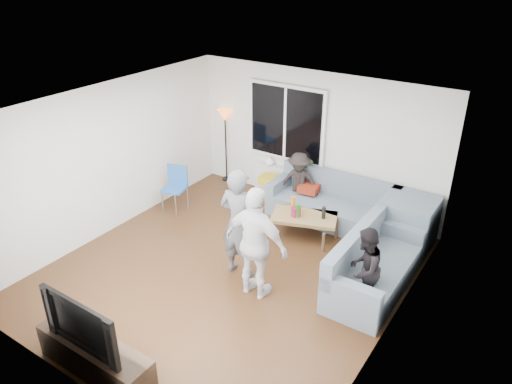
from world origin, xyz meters
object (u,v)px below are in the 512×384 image
Objects in this scene: player_left at (239,224)px; spectator_back at (299,183)px; floor_lamp at (226,146)px; coffee_table at (304,226)px; sofa_right_section at (376,263)px; television at (88,320)px; player_right at (256,244)px; spectator_right at (364,269)px; tv_console at (96,357)px; sofa_back_section at (331,201)px; side_chair at (174,189)px.

player_left is 2.28m from spectator_back.
player_left is (2.22, -2.63, 0.10)m from floor_lamp.
spectator_back reaches higher than coffee_table.
television is at bearing 147.80° from sofa_right_section.
spectator_back is (-0.73, 2.53, -0.26)m from player_right.
spectator_back is (-2.09, 1.44, 0.17)m from sofa_right_section.
television is (-0.75, -2.27, -0.07)m from player_right.
spectator_right is at bearing 53.57° from television.
tv_console is at bearing -69.31° from floor_lamp.
sofa_back_section is 4.83m from tv_console.
player_right is (2.71, -1.27, 0.42)m from side_chair.
spectator_right is at bearing -37.38° from coffee_table.
sofa_back_section is at bearing 81.47° from television.
sofa_right_section is 1.72m from coffee_table.
player_left is 0.57m from player_right.
sofa_back_section is 2.94m from side_chair.
player_left is at bearing -49.84° from floor_lamp.
sofa_back_section is at bearing 44.80° from sofa_right_section.
tv_console is at bearing 147.80° from sofa_right_section.
player_left reaches higher than sofa_back_section.
side_chair is at bearing -168.42° from coffee_table.
coffee_table is 4.13m from television.
spectator_right reaches higher than coffee_table.
player_right is at bearing 71.58° from tv_console.
television reaches higher than side_chair.
side_chair is (-4.07, 0.18, 0.01)m from sofa_right_section.
tv_console is at bearing -106.68° from spectator_back.
sofa_back_section is at bearing -87.77° from player_right.
spectator_back is (-0.24, 2.25, -0.28)m from player_left.
player_left is at bearing -80.21° from spectator_right.
side_chair is 0.49× the size of player_left.
side_chair is 4.13m from spectator_right.
player_right is at bearing -66.10° from spectator_right.
floor_lamp is at bearing -45.72° from player_right.
sofa_back_section is 1.97× the size of television.
spectator_back is (1.98, -0.38, -0.19)m from floor_lamp.
spectator_right is (1.36, 0.60, -0.24)m from player_right.
television is (-0.26, -2.55, -0.10)m from player_left.
tv_console is (-0.26, -2.55, -0.66)m from player_left.
sofa_right_section is 1.28× the size of floor_lamp.
sofa_right_section is 1.18× the size of player_right.
player_left is at bearing 113.62° from sofa_right_section.
spectator_back reaches higher than television.
spectator_back is 1.01× the size of television.
spectator_right is 1.05× the size of television.
sofa_right_section is at bearing -139.87° from player_right.
television is (-0.02, -4.80, 0.19)m from spectator_back.
player_left reaches higher than spectator_back.
television is (1.95, -3.54, 0.35)m from side_chair.
floor_lamp is 0.97× the size of tv_console.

